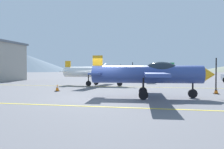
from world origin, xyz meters
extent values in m
plane|color=slate|center=(0.00, 0.00, 0.00)|extent=(400.00, 400.00, 0.00)
cube|color=yellow|center=(0.00, -3.26, 0.01)|extent=(80.00, 0.16, 0.01)
cube|color=yellow|center=(0.00, 8.79, 0.01)|extent=(80.00, 0.16, 0.01)
cylinder|color=#33478C|center=(2.89, 0.80, 1.47)|extent=(6.95, 1.67, 1.11)
cone|color=#F2A519|center=(6.68, 1.11, 1.47)|extent=(0.78, 1.00, 0.95)
cube|color=black|center=(7.08, 1.14, 1.47)|extent=(0.05, 0.12, 2.02)
ellipsoid|color=#1E2833|center=(3.80, 0.87, 1.80)|extent=(2.09, 1.07, 0.91)
cube|color=#33478C|center=(3.30, 0.83, 1.52)|extent=(1.84, 8.97, 0.16)
cube|color=#33478C|center=(-0.23, 0.54, 1.52)|extent=(0.92, 2.68, 0.10)
cube|color=#F2A519|center=(-0.23, 0.54, 2.07)|extent=(0.65, 0.17, 1.21)
cylinder|color=black|center=(5.72, 1.03, 0.79)|extent=(0.10, 0.10, 1.02)
cylinder|color=black|center=(5.72, 1.03, 0.28)|extent=(0.57, 0.17, 0.57)
cylinder|color=black|center=(2.78, -0.33, 0.79)|extent=(0.10, 0.10, 1.02)
cylinder|color=black|center=(2.78, -0.33, 0.28)|extent=(0.57, 0.17, 0.57)
cylinder|color=black|center=(2.60, 1.89, 0.79)|extent=(0.10, 0.10, 1.02)
cylinder|color=black|center=(2.60, 1.89, 0.28)|extent=(0.57, 0.17, 0.57)
cylinder|color=white|center=(-3.18, 9.92, 1.47)|extent=(6.95, 1.73, 1.11)
cone|color=#F2A519|center=(0.60, 9.58, 1.47)|extent=(0.79, 1.01, 0.95)
cube|color=black|center=(1.00, 9.54, 1.47)|extent=(0.05, 0.12, 2.02)
ellipsoid|color=#1E2833|center=(-2.28, 9.84, 1.80)|extent=(2.10, 1.09, 0.91)
cube|color=white|center=(-2.78, 9.89, 1.52)|extent=(1.91, 8.97, 0.16)
cube|color=white|center=(-6.31, 10.21, 1.52)|extent=(0.94, 2.68, 0.10)
cube|color=#F2A519|center=(-6.31, 10.21, 2.07)|extent=(0.65, 0.18, 1.21)
cylinder|color=black|center=(-0.36, 9.67, 0.79)|extent=(0.10, 0.10, 1.02)
cylinder|color=black|center=(-0.36, 9.67, 0.28)|extent=(0.58, 0.17, 0.57)
cylinder|color=black|center=(-3.49, 8.83, 0.79)|extent=(0.10, 0.10, 1.02)
cylinder|color=black|center=(-3.49, 8.83, 0.28)|extent=(0.58, 0.17, 0.57)
cylinder|color=black|center=(-3.29, 11.05, 0.79)|extent=(0.10, 0.10, 1.02)
cylinder|color=black|center=(-3.29, 11.05, 0.28)|extent=(0.58, 0.17, 0.57)
cylinder|color=silver|center=(2.31, 19.44, 1.47)|extent=(6.97, 1.97, 1.11)
cone|color=#1E8C3F|center=(-1.45, 18.96, 1.47)|extent=(0.82, 1.03, 0.95)
cube|color=black|center=(-1.85, 18.91, 1.47)|extent=(0.06, 0.13, 2.02)
ellipsoid|color=#1E2833|center=(1.41, 19.32, 1.80)|extent=(2.12, 1.16, 0.91)
cube|color=silver|center=(1.91, 19.39, 1.52)|extent=(2.23, 8.98, 0.16)
cube|color=silver|center=(5.42, 19.83, 1.52)|extent=(1.03, 2.70, 0.10)
cube|color=#1E8C3F|center=(5.42, 19.83, 2.07)|extent=(0.65, 0.20, 1.21)
cylinder|color=black|center=(-0.50, 19.08, 0.79)|extent=(0.10, 0.10, 1.02)
cylinder|color=black|center=(-0.50, 19.08, 0.28)|extent=(0.58, 0.19, 0.57)
cylinder|color=black|center=(2.37, 20.57, 0.79)|extent=(0.10, 0.10, 1.02)
cylinder|color=black|center=(2.37, 20.57, 0.28)|extent=(0.58, 0.19, 0.57)
cylinder|color=black|center=(2.65, 18.36, 0.79)|extent=(0.10, 0.10, 1.02)
cylinder|color=black|center=(2.65, 18.36, 0.28)|extent=(0.58, 0.19, 0.57)
cube|color=black|center=(7.71, 3.88, 0.02)|extent=(0.36, 0.36, 0.04)
cone|color=orange|center=(7.71, 3.88, 0.32)|extent=(0.29, 0.29, 0.55)
cylinder|color=white|center=(7.71, 3.88, 0.34)|extent=(0.20, 0.20, 0.08)
cube|color=black|center=(-4.39, 3.36, 0.02)|extent=(0.36, 0.36, 0.04)
cone|color=orange|center=(-4.39, 3.36, 0.32)|extent=(0.29, 0.29, 0.55)
cylinder|color=white|center=(-4.39, 3.36, 0.34)|extent=(0.20, 0.20, 0.08)
cone|color=slate|center=(-75.52, 110.43, 5.15)|extent=(56.37, 56.37, 10.29)
camera|label=1|loc=(3.71, -13.84, 1.83)|focal=36.83mm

